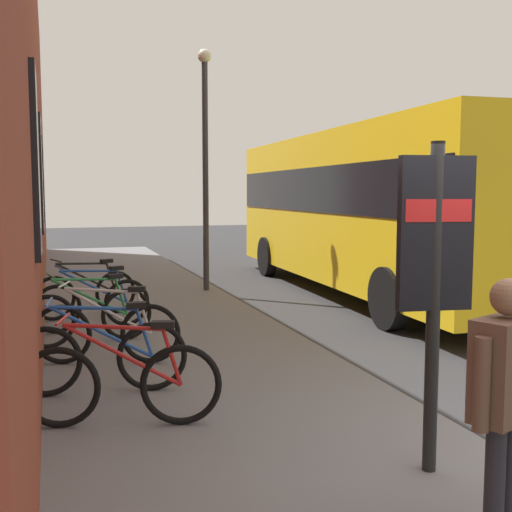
{
  "coord_description": "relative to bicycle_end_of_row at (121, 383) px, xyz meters",
  "views": [
    {
      "loc": [
        -3.75,
        3.38,
        2.17
      ],
      "look_at": [
        2.71,
        1.27,
        1.48
      ],
      "focal_mm": 44.44,
      "sensor_mm": 36.0,
      "label": 1
    }
  ],
  "objects": [
    {
      "name": "bicycle_far_end",
      "position": [
        5.14,
        0.02,
        0.0
      ],
      "size": [
        0.68,
        1.7,
        0.97
      ],
      "color": "black",
      "rests_on": "sidewalk_pavement"
    },
    {
      "name": "bicycle_mid_rack",
      "position": [
        3.19,
        0.08,
        0.0
      ],
      "size": [
        0.53,
        1.75,
        0.97
      ],
      "color": "black",
      "rests_on": "sidewalk_pavement"
    },
    {
      "name": "sidewalk_pavement",
      "position": [
        6.28,
        -1.08,
        -0.45
      ],
      "size": [
        24.0,
        3.5,
        0.12
      ],
      "primitive_type": "cube",
      "color": "slate",
      "rests_on": "ground"
    },
    {
      "name": "transit_info_sign",
      "position": [
        -1.59,
        -2.06,
        1.21
      ],
      "size": [
        0.16,
        0.56,
        2.4
      ],
      "color": "black",
      "rests_on": "sidewalk_pavement"
    },
    {
      "name": "ground",
      "position": [
        4.28,
        -3.83,
        -0.51
      ],
      "size": [
        60.0,
        60.0,
        0.0
      ],
      "primitive_type": "plane",
      "color": "#2D2D30"
    },
    {
      "name": "bicycle_end_of_row",
      "position": [
        0.0,
        0.0,
        0.0
      ],
      "size": [
        0.59,
        1.73,
        0.97
      ],
      "color": "black",
      "rests_on": "sidewalk_pavement"
    },
    {
      "name": "station_facade",
      "position": [
        7.27,
        0.97,
        3.29
      ],
      "size": [
        22.0,
        0.65,
        7.6
      ],
      "color": "brown",
      "rests_on": "ground"
    },
    {
      "name": "bicycle_leaning_wall",
      "position": [
        0.98,
        0.1,
        0.0
      ],
      "size": [
        0.48,
        1.76,
        0.97
      ],
      "color": "black",
      "rests_on": "sidewalk_pavement"
    },
    {
      "name": "street_lamp",
      "position": [
        7.3,
        -2.53,
        2.54
      ],
      "size": [
        0.28,
        0.28,
        4.91
      ],
      "color": "#333338",
      "rests_on": "sidewalk_pavement"
    },
    {
      "name": "bicycle_beside_lamp",
      "position": [
        4.11,
        -0.03,
        0.0
      ],
      "size": [
        0.56,
        1.74,
        0.97
      ],
      "color": "black",
      "rests_on": "sidewalk_pavement"
    },
    {
      "name": "city_bus",
      "position": [
        6.51,
        -5.83,
        1.41
      ],
      "size": [
        10.6,
        3.0,
        3.35
      ],
      "color": "yellow",
      "rests_on": "ground"
    },
    {
      "name": "pedestrian_by_facade",
      "position": [
        -2.62,
        -1.85,
        0.57
      ],
      "size": [
        0.38,
        0.56,
        1.57
      ],
      "color": "#26262D",
      "rests_on": "sidewalk_pavement"
    },
    {
      "name": "bicycle_under_window",
      "position": [
        2.12,
        -0.06,
        0.0
      ],
      "size": [
        0.63,
        1.72,
        0.97
      ],
      "color": "black",
      "rests_on": "sidewalk_pavement"
    }
  ]
}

